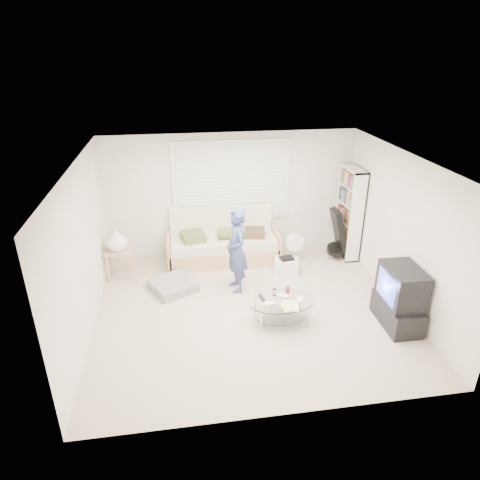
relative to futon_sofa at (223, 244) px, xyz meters
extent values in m
plane|color=tan|center=(0.23, -1.88, -0.35)|extent=(5.00, 5.00, 0.00)
cube|color=beige|center=(0.23, 0.37, 0.90)|extent=(5.00, 0.02, 2.50)
cube|color=beige|center=(0.23, -4.13, 0.90)|extent=(5.00, 0.02, 2.50)
cube|color=beige|center=(-2.27, -1.88, 0.90)|extent=(0.02, 4.50, 2.50)
cube|color=beige|center=(2.73, -1.88, 0.90)|extent=(0.02, 4.50, 2.50)
cube|color=white|center=(0.23, -1.88, 2.15)|extent=(5.00, 4.50, 0.02)
cube|color=white|center=(0.23, 0.34, 1.20)|extent=(2.32, 0.06, 1.62)
cube|color=black|center=(0.23, 0.33, 1.20)|extent=(2.20, 0.01, 1.50)
cube|color=silver|center=(0.23, 0.30, 1.20)|extent=(2.16, 0.04, 1.50)
cube|color=silver|center=(0.23, 0.32, 1.20)|extent=(2.32, 0.08, 1.62)
cube|color=tan|center=(0.00, -0.05, -0.18)|extent=(2.15, 0.86, 0.34)
cube|color=beige|center=(0.00, -0.07, 0.07)|extent=(2.06, 0.79, 0.17)
cube|color=beige|center=(0.00, 0.30, 0.40)|extent=(2.06, 0.24, 0.66)
cube|color=tan|center=(-1.07, -0.05, -0.05)|extent=(0.06, 0.86, 0.60)
cube|color=tan|center=(1.07, -0.05, -0.05)|extent=(0.06, 0.86, 0.60)
cube|color=#4E562D|center=(-0.59, -0.10, 0.24)|extent=(0.51, 0.51, 0.15)
cylinder|color=#4E562D|center=(0.16, -0.13, 0.28)|extent=(0.54, 0.24, 0.24)
cube|color=#4F3C27|center=(0.64, -0.07, 0.23)|extent=(0.45, 0.45, 0.13)
cube|color=slate|center=(-1.03, -1.03, -0.27)|extent=(0.95, 0.95, 0.16)
cube|color=tan|center=(-1.99, -0.41, 0.19)|extent=(0.49, 0.39, 0.04)
cube|color=tan|center=(-2.19, -0.55, -0.09)|extent=(0.04, 0.04, 0.53)
cube|color=tan|center=(-1.80, -0.55, -0.09)|extent=(0.04, 0.04, 0.53)
cube|color=tan|center=(-2.19, -0.26, -0.09)|extent=(0.04, 0.04, 0.53)
cube|color=tan|center=(-1.80, -0.26, -0.09)|extent=(0.04, 0.04, 0.53)
imported|color=white|center=(-1.99, -0.41, 0.41)|extent=(0.40, 0.40, 0.41)
cube|color=white|center=(2.56, -0.15, 0.57)|extent=(0.29, 0.78, 1.85)
cube|color=black|center=(2.33, -0.32, 0.20)|extent=(0.39, 0.38, 1.05)
cylinder|color=black|center=(2.29, -0.32, -0.15)|extent=(0.38, 0.39, 0.20)
cylinder|color=white|center=(1.39, -0.34, -0.34)|extent=(0.26, 0.26, 0.03)
cylinder|color=white|center=(1.39, -0.34, -0.17)|extent=(0.04, 0.04, 0.33)
cylinder|color=white|center=(1.39, -0.34, 0.10)|extent=(0.40, 0.19, 0.39)
cylinder|color=white|center=(1.39, -0.34, 0.10)|extent=(0.11, 0.08, 0.10)
cube|color=white|center=(1.14, -0.72, -0.22)|extent=(0.53, 0.44, 0.27)
cube|color=black|center=(1.14, -0.72, -0.06)|extent=(0.28, 0.22, 0.05)
cube|color=black|center=(2.43, -2.62, -0.15)|extent=(0.50, 0.91, 0.40)
cube|color=black|center=(2.43, -2.62, 0.34)|extent=(0.52, 0.76, 0.58)
cube|color=#6D74FE|center=(2.19, -2.61, 0.34)|extent=(0.03, 0.58, 0.44)
ellipsoid|color=silver|center=(0.65, -2.30, 0.04)|extent=(1.09, 0.71, 0.02)
ellipsoid|color=silver|center=(0.65, -2.30, -0.24)|extent=(0.83, 0.54, 0.01)
cylinder|color=silver|center=(0.28, -2.53, -0.17)|extent=(0.03, 0.03, 0.37)
cylinder|color=silver|center=(1.03, -2.51, -0.17)|extent=(0.03, 0.03, 0.37)
cylinder|color=silver|center=(0.27, -2.10, -0.17)|extent=(0.03, 0.03, 0.37)
cylinder|color=silver|center=(1.02, -2.08, -0.17)|extent=(0.03, 0.03, 0.37)
cube|color=white|center=(0.44, -2.39, 0.06)|extent=(0.17, 0.13, 0.04)
cube|color=white|center=(0.70, -2.20, 0.06)|extent=(0.18, 0.16, 0.04)
cube|color=white|center=(0.93, -2.35, 0.06)|extent=(0.16, 0.18, 0.04)
cylinder|color=silver|center=(0.57, -2.13, 0.10)|extent=(0.06, 0.06, 0.11)
cylinder|color=#C82144|center=(0.79, -2.10, 0.11)|extent=(0.06, 0.06, 0.12)
cube|color=black|center=(0.35, -2.19, 0.06)|extent=(0.07, 0.17, 0.02)
cube|color=white|center=(0.75, -2.48, 0.05)|extent=(0.27, 0.33, 0.01)
cube|color=#C2D05B|center=(0.70, -2.50, 0.06)|extent=(0.22, 0.28, 0.01)
imported|color=navy|center=(0.10, -1.19, 0.41)|extent=(0.45, 0.61, 1.54)
camera|label=1|loc=(-0.85, -7.75, 3.68)|focal=32.00mm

